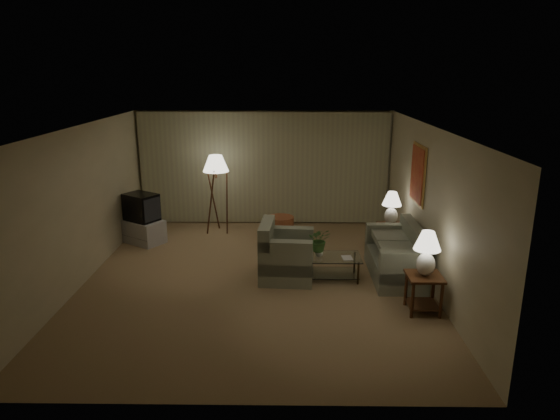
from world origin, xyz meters
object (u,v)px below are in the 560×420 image
object	(u,v)px
table_lamp_near	(427,250)
crt_tv	(141,207)
tv_cabinet	(143,231)
side_table_near	(424,287)
table_lamp_far	(392,205)
floor_lamp	(217,193)
sofa	(395,257)
vase	(319,253)
ottoman	(281,225)
coffee_table	(327,264)
side_table_far	(390,234)
armchair	(287,256)

from	to	relation	value
table_lamp_near	crt_tv	xyz separation A→B (m)	(-5.20, 3.14, -0.23)
tv_cabinet	crt_tv	distance (m)	0.54
side_table_near	table_lamp_far	world-z (taller)	table_lamp_far
table_lamp_near	tv_cabinet	world-z (taller)	table_lamp_near
crt_tv	floor_lamp	world-z (taller)	floor_lamp
sofa	side_table_near	world-z (taller)	sofa
table_lamp_near	crt_tv	distance (m)	6.08
table_lamp_near	vase	bearing A→B (deg)	140.61
sofa	floor_lamp	size ratio (longest dim) A/B	0.95
ottoman	tv_cabinet	bearing A→B (deg)	-167.93
table_lamp_far	tv_cabinet	distance (m)	5.28
coffee_table	vase	bearing A→B (deg)	-180.00
floor_lamp	vase	distance (m)	3.43
side_table_near	floor_lamp	distance (m)	5.38
side_table_near	tv_cabinet	bearing A→B (deg)	148.84
side_table_near	side_table_far	distance (m)	2.60
tv_cabinet	crt_tv	world-z (taller)	crt_tv
sofa	table_lamp_far	size ratio (longest dim) A/B	2.53
floor_lamp	armchair	bearing A→B (deg)	-58.67
coffee_table	crt_tv	bearing A→B (deg)	153.68
side_table_far	sofa	bearing A→B (deg)	-96.84
floor_lamp	vase	xyz separation A→B (m)	(2.16, -2.63, -0.45)
coffee_table	ottoman	bearing A→B (deg)	108.88
table_lamp_near	ottoman	xyz separation A→B (m)	(-2.24, 3.78, -0.82)
ottoman	coffee_table	bearing A→B (deg)	-71.12
crt_tv	table_lamp_near	bearing A→B (deg)	2.35
side_table_near	ottoman	bearing A→B (deg)	120.63
coffee_table	floor_lamp	xyz separation A→B (m)	(-2.31, 2.63, 0.66)
sofa	ottoman	xyz separation A→B (m)	(-2.09, 2.43, -0.18)
table_lamp_near	vase	distance (m)	2.04
crt_tv	sofa	bearing A→B (deg)	13.95
side_table_near	floor_lamp	bearing A→B (deg)	133.54
armchair	table_lamp_near	bearing A→B (deg)	-117.17
coffee_table	tv_cabinet	distance (m)	4.27
table_lamp_near	table_lamp_far	distance (m)	2.60
crt_tv	ottoman	xyz separation A→B (m)	(2.96, 0.63, -0.59)
side_table_near	floor_lamp	xyz separation A→B (m)	(-3.69, 3.88, 0.52)
sofa	armchair	bearing A→B (deg)	-87.14
side_table_far	vase	size ratio (longest dim) A/B	4.30
table_lamp_far	tv_cabinet	bearing A→B (deg)	174.03
side_table_far	tv_cabinet	size ratio (longest dim) A/B	0.57
armchair	table_lamp_near	distance (m)	2.52
sofa	tv_cabinet	distance (m)	5.36
table_lamp_near	side_table_near	bearing A→B (deg)	0.00
ottoman	vase	distance (m)	2.64
ottoman	table_lamp_near	bearing A→B (deg)	-59.37
crt_tv	floor_lamp	distance (m)	1.69
crt_tv	table_lamp_far	bearing A→B (deg)	27.54
armchair	table_lamp_far	world-z (taller)	table_lamp_far
side_table_far	armchair	bearing A→B (deg)	-147.59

